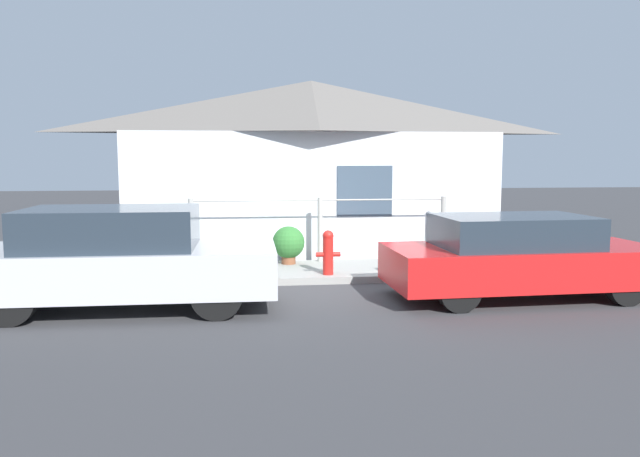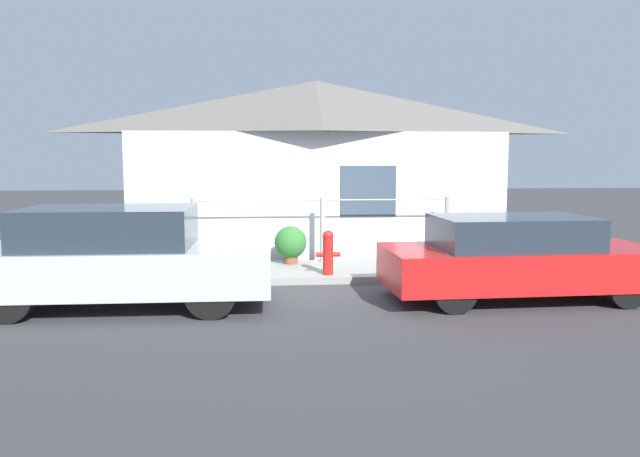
# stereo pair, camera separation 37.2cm
# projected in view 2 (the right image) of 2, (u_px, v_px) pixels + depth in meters

# --- Properties ---
(ground_plane) EXTENTS (60.00, 60.00, 0.00)m
(ground_plane) POSITION_uv_depth(u_px,v_px,m) (331.00, 285.00, 10.27)
(ground_plane) COLOR #38383A
(sidewalk) EXTENTS (24.00, 1.76, 0.12)m
(sidewalk) POSITION_uv_depth(u_px,v_px,m) (326.00, 271.00, 11.14)
(sidewalk) COLOR gray
(sidewalk) RESTS_ON ground_plane
(house) EXTENTS (7.91, 2.23, 3.67)m
(house) POSITION_uv_depth(u_px,v_px,m) (317.00, 117.00, 12.96)
(house) COLOR silver
(house) RESTS_ON ground_plane
(fence) EXTENTS (4.90, 0.10, 1.22)m
(fence) POSITION_uv_depth(u_px,v_px,m) (323.00, 226.00, 11.78)
(fence) COLOR #999993
(fence) RESTS_ON sidewalk
(car_left) EXTENTS (4.13, 1.71, 1.41)m
(car_left) POSITION_uv_depth(u_px,v_px,m) (119.00, 257.00, 8.65)
(car_left) COLOR #B7B7BC
(car_left) RESTS_ON ground_plane
(car_right) EXTENTS (4.05, 1.74, 1.24)m
(car_right) POSITION_uv_depth(u_px,v_px,m) (519.00, 258.00, 9.15)
(car_right) COLOR red
(car_right) RESTS_ON ground_plane
(fire_hydrant) EXTENTS (0.41, 0.18, 0.75)m
(fire_hydrant) POSITION_uv_depth(u_px,v_px,m) (328.00, 251.00, 10.48)
(fire_hydrant) COLOR red
(fire_hydrant) RESTS_ON sidewalk
(potted_plant_near_hydrant) EXTENTS (0.60, 0.60, 0.70)m
(potted_plant_near_hydrant) POSITION_uv_depth(u_px,v_px,m) (291.00, 243.00, 11.55)
(potted_plant_near_hydrant) COLOR brown
(potted_plant_near_hydrant) RESTS_ON sidewalk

